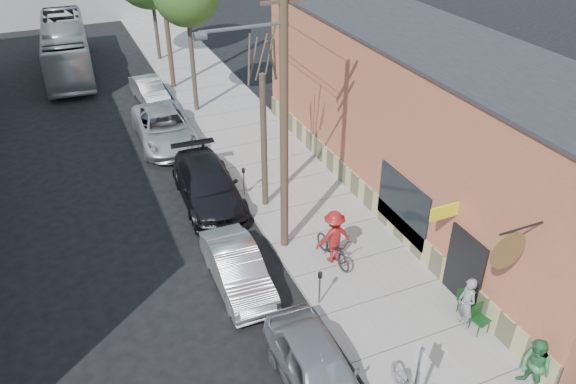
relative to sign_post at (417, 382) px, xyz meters
name	(u,v)px	position (x,y,z in m)	size (l,w,h in m)	color
ground	(259,339)	(-2.35, 4.35, -1.83)	(120.00, 120.00, 0.00)	black
sidewalk	(261,153)	(1.90, 15.35, -1.76)	(4.50, 58.00, 0.15)	#A19C95
cafe_building	(427,123)	(6.64, 9.34, 1.47)	(6.60, 20.20, 6.61)	#B46043
sign_post	(417,382)	(0.00, 0.00, 0.00)	(0.07, 0.45, 2.80)	slate
parking_meter_near	(320,283)	(-0.10, 4.90, -0.85)	(0.14, 0.14, 1.24)	slate
parking_meter_far	(244,177)	(-0.10, 11.99, -0.85)	(0.14, 0.14, 1.24)	slate
utility_pole_near	(282,111)	(0.04, 8.18, 3.58)	(3.57, 0.28, 10.00)	#503A28
tree_bare	(264,143)	(0.45, 11.00, 1.06)	(0.24, 0.24, 5.48)	#44392C
patio_chair_a	(468,304)	(3.85, 2.66, -1.24)	(0.50, 0.50, 0.88)	#103C17
patio_chair_b	(480,319)	(3.75, 1.96, -1.24)	(0.50, 0.50, 0.88)	#103C17
patron_grey	(467,303)	(3.44, 2.32, -0.80)	(0.64, 0.42, 1.77)	gray
patron_green	(535,367)	(3.57, -0.30, -0.81)	(0.84, 0.66, 1.74)	#317C43
cyclist	(334,237)	(1.30, 6.68, -0.69)	(1.28, 0.74, 1.98)	maroon
cyclist_bike	(333,247)	(1.30, 6.68, -1.15)	(0.71, 2.04, 1.07)	black
car_0	(318,371)	(-1.55, 2.00, -1.06)	(1.82, 4.52, 1.54)	#9A9DA1
car_1	(237,269)	(-2.12, 6.89, -1.13)	(1.48, 4.26, 1.40)	#B0B4B8
car_2	(208,185)	(-1.55, 12.26, -1.04)	(2.23, 5.49, 1.59)	black
car_3	(165,128)	(-1.94, 18.36, -1.04)	(2.63, 5.69, 1.58)	silver
car_4	(149,91)	(-1.59, 23.90, -1.18)	(1.39, 3.97, 1.31)	#9A9EA1
bus	(66,47)	(-5.34, 31.06, -0.26)	(2.64, 11.28, 3.14)	silver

